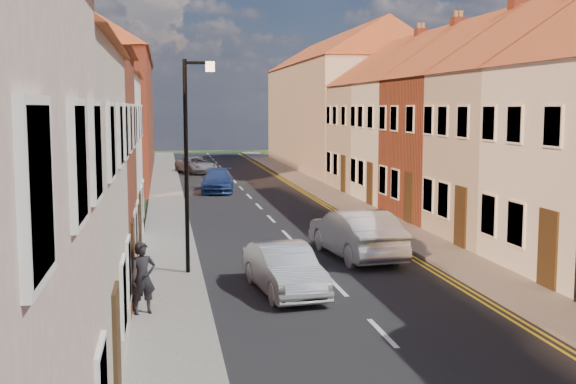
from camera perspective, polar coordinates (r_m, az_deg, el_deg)
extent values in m
cube|color=black|center=(31.06, -1.34, -2.15)|extent=(7.00, 90.00, 0.02)
cube|color=#A8A198|center=(30.72, -9.49, -2.25)|extent=(1.80, 90.00, 0.12)
cube|color=#A8A198|center=(31.99, 6.48, -1.84)|extent=(1.80, 90.00, 0.12)
cube|color=#AEA392|center=(27.63, 20.24, 2.57)|extent=(8.00, 5.00, 6.00)
cube|color=brown|center=(32.41, 15.46, 3.30)|extent=(8.00, 5.80, 6.00)
cube|color=brown|center=(30.48, 17.66, 12.82)|extent=(0.60, 0.60, 1.60)
cube|color=silver|center=(37.35, 11.92, 3.82)|extent=(8.00, 5.00, 6.00)
cube|color=brown|center=(35.71, 13.28, 12.01)|extent=(0.60, 0.60, 1.60)
cube|color=#AEA392|center=(42.41, 9.22, 4.21)|extent=(8.00, 5.80, 6.00)
cube|color=brown|center=(40.35, 10.44, 11.45)|extent=(0.60, 0.60, 1.60)
cube|color=silver|center=(24.74, -20.94, 1.87)|extent=(8.00, 6.10, 5.80)
cube|color=#AEA392|center=(57.06, 4.20, 5.91)|extent=(8.00, 24.00, 8.00)
cube|color=brown|center=(50.58, -15.34, 5.59)|extent=(8.00, 24.00, 8.00)
cylinder|color=black|center=(20.43, -8.04, 1.93)|extent=(0.12, 0.12, 6.00)
cube|color=black|center=(20.41, -7.18, 10.09)|extent=(0.70, 0.08, 0.08)
cube|color=#FFD899|center=(20.42, -6.18, 9.82)|extent=(0.25, 0.15, 0.28)
imported|color=silver|center=(18.77, -0.30, -6.10)|extent=(1.81, 4.00, 1.28)
imported|color=navy|center=(41.05, -5.57, 0.87)|extent=(2.25, 4.54, 1.27)
imported|color=#A8A9B0|center=(52.73, -7.26, 2.11)|extent=(3.25, 4.71, 1.20)
imported|color=#ABAEB3|center=(23.20, 5.39, -3.28)|extent=(2.20, 4.92, 1.57)
imported|color=black|center=(16.81, -11.40, -6.68)|extent=(0.70, 0.57, 1.65)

